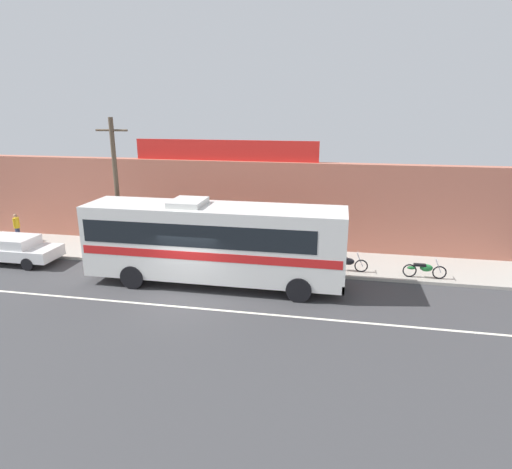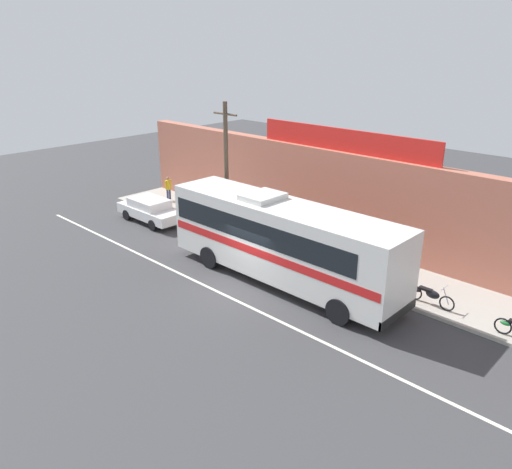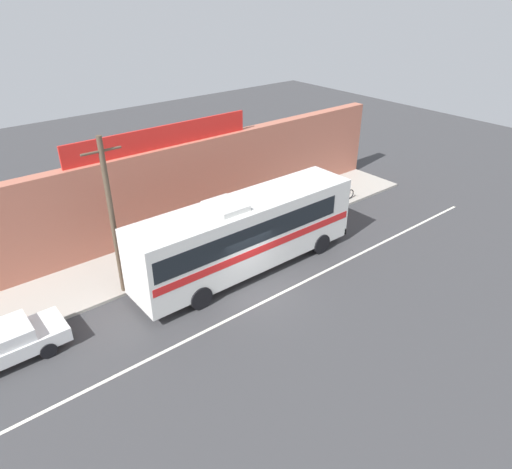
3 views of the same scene
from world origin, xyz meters
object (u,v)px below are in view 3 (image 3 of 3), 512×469
(motorcycle_black, at_px, (343,195))
(pedestrian_near_shop, at_px, (227,224))
(intercity_bus, at_px, (245,231))
(motorcycle_purple, at_px, (300,209))
(parked_car, at_px, (1,345))
(utility_pole, at_px, (112,217))

(motorcycle_black, relative_size, pedestrian_near_shop, 1.17)
(intercity_bus, xyz_separation_m, motorcycle_purple, (5.81, 2.29, -1.50))
(intercity_bus, relative_size, motorcycle_black, 5.93)
(parked_car, distance_m, utility_pole, 6.17)
(parked_car, bearing_deg, motorcycle_purple, 5.53)
(parked_car, relative_size, motorcycle_purple, 2.28)
(parked_car, bearing_deg, motorcycle_black, 3.99)
(pedestrian_near_shop, bearing_deg, intercity_bus, -108.57)
(motorcycle_black, bearing_deg, motorcycle_purple, 176.60)
(intercity_bus, relative_size, parked_car, 2.55)
(intercity_bus, distance_m, motorcycle_purple, 6.42)
(motorcycle_purple, xyz_separation_m, pedestrian_near_shop, (-4.90, 0.40, 0.52))
(parked_car, distance_m, motorcycle_black, 19.90)
(motorcycle_purple, height_order, pedestrian_near_shop, pedestrian_near_shop)
(utility_pole, relative_size, motorcycle_purple, 3.60)
(utility_pole, bearing_deg, motorcycle_black, 0.67)
(parked_car, xyz_separation_m, motorcycle_black, (19.85, 1.38, -0.17))
(utility_pole, height_order, motorcycle_black, utility_pole)
(utility_pole, distance_m, pedestrian_near_shop, 6.86)
(motorcycle_black, bearing_deg, parked_car, -176.01)
(motorcycle_black, xyz_separation_m, pedestrian_near_shop, (-8.35, 0.61, 0.52))
(intercity_bus, height_order, parked_car, intercity_bus)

